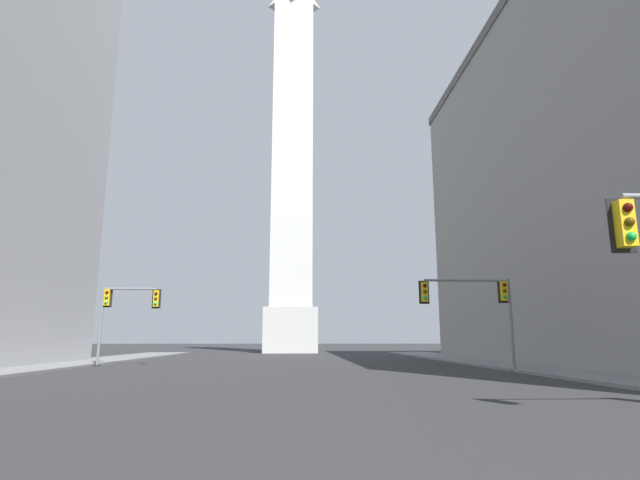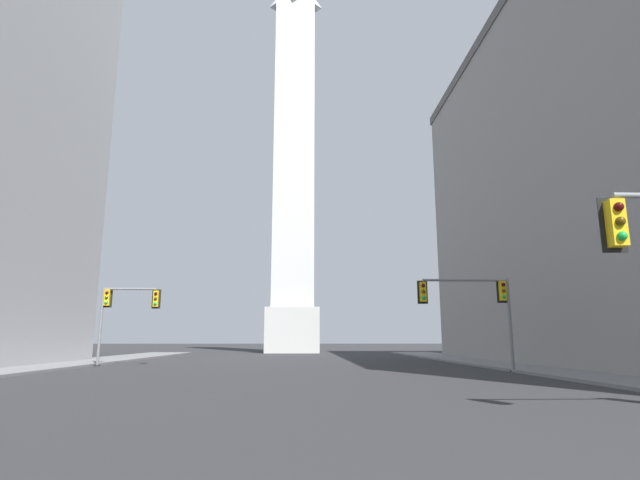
# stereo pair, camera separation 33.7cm
# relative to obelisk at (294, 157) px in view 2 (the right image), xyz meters

# --- Properties ---
(sidewalk_right) EXTENTS (5.00, 79.26, 0.15)m
(sidewalk_right) POSITION_rel_obelisk_xyz_m (15.25, -42.27, -27.51)
(sidewalk_right) COLOR slate
(sidewalk_right) RESTS_ON ground_plane
(obelisk) EXTENTS (7.08, 7.08, 57.99)m
(obelisk) POSITION_rel_obelisk_xyz_m (0.00, 0.00, 0.00)
(obelisk) COLOR silver
(obelisk) RESTS_ON ground_plane
(traffic_light_mid_left) EXTENTS (4.06, 0.53, 5.27)m
(traffic_light_mid_left) POSITION_rel_obelisk_xyz_m (-11.09, -33.45, -23.60)
(traffic_light_mid_left) COLOR slate
(traffic_light_mid_left) RESTS_ON ground_plane
(traffic_light_mid_right) EXTENTS (5.34, 0.52, 5.17)m
(traffic_light_mid_right) POSITION_rel_obelisk_xyz_m (11.11, -40.27, -23.64)
(traffic_light_mid_right) COLOR slate
(traffic_light_mid_right) RESTS_ON ground_plane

